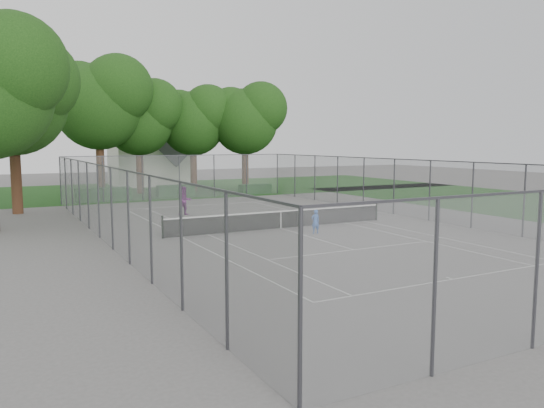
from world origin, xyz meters
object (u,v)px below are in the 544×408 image
tennis_net (281,219)px  house (150,149)px  woman_player (185,201)px  girl_player (315,222)px

tennis_net → house: (1.50, 31.46, 3.37)m
house → woman_player: (-4.31, -24.07, -2.98)m
tennis_net → house: house is taller
woman_player → tennis_net: bearing=-71.8°
tennis_net → woman_player: woman_player is taller
tennis_net → woman_player: size_ratio=7.16×
tennis_net → house: size_ratio=1.33×
girl_player → woman_player: bearing=-63.3°
tennis_net → woman_player: (-2.81, 7.38, 0.39)m
house → girl_player: (-0.72, -33.62, -3.28)m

